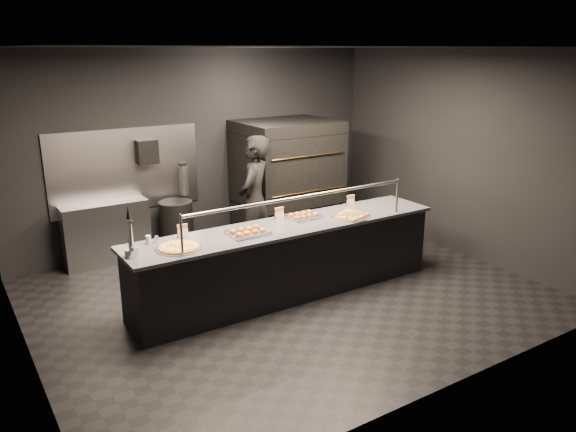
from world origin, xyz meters
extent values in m
plane|color=black|center=(0.00, 0.00, 0.00)|extent=(6.00, 6.00, 0.00)
plane|color=black|center=(0.00, 0.00, 3.00)|extent=(6.00, 6.00, 0.00)
cube|color=black|center=(0.00, 2.50, 1.50)|extent=(6.00, 0.04, 3.00)
cube|color=black|center=(0.00, -2.50, 1.50)|extent=(6.00, 0.04, 3.00)
cube|color=black|center=(-3.00, 0.00, 1.50)|extent=(0.04, 5.00, 3.00)
cube|color=black|center=(3.00, 0.00, 1.50)|extent=(0.04, 5.00, 3.00)
cube|color=#99999E|center=(-1.20, 2.48, 1.30)|extent=(2.20, 0.02, 1.20)
cube|color=black|center=(0.00, 0.00, 0.44)|extent=(4.00, 0.70, 0.88)
cube|color=#3C3C41|center=(0.00, 0.00, 0.90)|extent=(4.10, 0.78, 0.04)
cylinder|color=#99999E|center=(-1.50, -0.30, 1.15)|extent=(0.03, 0.03, 0.45)
cylinder|color=#99999E|center=(1.50, -0.30, 1.15)|extent=(0.03, 0.03, 0.45)
cylinder|color=#99999E|center=(0.00, -0.30, 1.34)|extent=(3.00, 0.04, 0.04)
cube|color=black|center=(1.20, 1.90, 0.30)|extent=(1.50, 1.15, 0.60)
cube|color=black|center=(1.20, 1.90, 0.90)|extent=(1.50, 1.20, 0.55)
cube|color=black|center=(1.20, 1.90, 1.45)|extent=(1.50, 1.20, 0.55)
cube|color=black|center=(1.20, 1.90, 1.82)|extent=(1.50, 1.20, 0.18)
cylinder|color=gold|center=(1.20, 1.28, 0.90)|extent=(1.30, 0.02, 0.02)
cylinder|color=gold|center=(1.20, 1.28, 1.45)|extent=(1.30, 0.02, 0.02)
cube|color=#99999E|center=(-1.60, 2.32, 0.45)|extent=(1.20, 0.35, 0.90)
cube|color=black|center=(-0.90, 2.39, 1.55)|extent=(0.30, 0.20, 0.35)
cylinder|color=#B2B2B7|center=(-0.35, 2.40, 1.05)|extent=(0.14, 0.14, 0.45)
cube|color=black|center=(-0.35, 2.40, 1.30)|extent=(0.10, 0.06, 0.06)
cylinder|color=silver|center=(-1.95, -0.04, 0.96)|extent=(0.14, 0.14, 0.08)
cylinder|color=silver|center=(-1.95, -0.04, 1.14)|extent=(0.05, 0.05, 0.37)
cylinder|color=silver|center=(-1.95, -0.12, 1.31)|extent=(0.02, 0.10, 0.02)
cone|color=black|center=(-1.95, -0.04, 1.40)|extent=(0.05, 0.05, 0.14)
cylinder|color=silver|center=(-1.45, -0.08, 0.93)|extent=(0.50, 0.50, 0.01)
cylinder|color=#C88140|center=(-1.45, -0.08, 0.94)|extent=(0.44, 0.44, 0.02)
cylinder|color=#FCB552|center=(-1.45, -0.08, 0.95)|extent=(0.38, 0.38, 0.01)
cube|color=silver|center=(-0.59, -0.05, 0.93)|extent=(0.47, 0.36, 0.02)
ellipsoid|color=#B16B26|center=(-0.74, -0.13, 0.97)|extent=(0.08, 0.08, 0.05)
ellipsoid|color=#B16B26|center=(-0.74, 0.03, 0.97)|extent=(0.08, 0.08, 0.05)
ellipsoid|color=#B16B26|center=(-0.64, -0.13, 0.97)|extent=(0.08, 0.08, 0.05)
ellipsoid|color=#B16B26|center=(-0.64, 0.03, 0.97)|extent=(0.08, 0.08, 0.05)
ellipsoid|color=#B16B26|center=(-0.53, -0.13, 0.97)|extent=(0.08, 0.08, 0.05)
ellipsoid|color=#B16B26|center=(-0.53, 0.03, 0.97)|extent=(0.08, 0.08, 0.05)
ellipsoid|color=#B16B26|center=(-0.43, -0.13, 0.97)|extent=(0.08, 0.08, 0.05)
ellipsoid|color=#B16B26|center=(-0.43, 0.03, 0.97)|extent=(0.08, 0.08, 0.05)
cube|color=silver|center=(0.32, 0.15, 0.93)|extent=(0.48, 0.40, 0.02)
ellipsoid|color=#B16B26|center=(0.18, 0.08, 0.96)|extent=(0.08, 0.08, 0.05)
ellipsoid|color=#B16B26|center=(0.18, 0.22, 0.96)|extent=(0.08, 0.08, 0.05)
ellipsoid|color=#B16B26|center=(0.28, 0.08, 0.96)|extent=(0.08, 0.08, 0.05)
ellipsoid|color=#B16B26|center=(0.28, 0.22, 0.96)|extent=(0.08, 0.08, 0.05)
ellipsoid|color=#B16B26|center=(0.37, 0.08, 0.96)|extent=(0.08, 0.08, 0.05)
ellipsoid|color=#B16B26|center=(0.37, 0.22, 0.96)|extent=(0.08, 0.08, 0.05)
ellipsoid|color=#B16B26|center=(0.47, 0.08, 0.96)|extent=(0.08, 0.08, 0.05)
ellipsoid|color=#B16B26|center=(0.47, 0.22, 0.96)|extent=(0.08, 0.08, 0.05)
cylinder|color=silver|center=(0.85, -0.15, 0.93)|extent=(0.48, 0.48, 0.01)
cube|color=#C88140|center=(0.85, -0.15, 0.94)|extent=(0.45, 0.43, 0.02)
cube|color=#FCB552|center=(0.85, -0.15, 0.95)|extent=(0.43, 0.40, 0.01)
cube|color=#4A8329|center=(0.85, -0.15, 0.96)|extent=(0.41, 0.38, 0.01)
cylinder|color=silver|center=(-1.67, 0.25, 0.97)|extent=(0.06, 0.06, 0.09)
cylinder|color=silver|center=(-1.58, 0.25, 0.96)|extent=(0.04, 0.04, 0.08)
cube|color=white|center=(-1.26, 0.28, 1.00)|extent=(0.12, 0.04, 0.15)
cube|color=white|center=(0.05, 0.28, 1.00)|extent=(0.12, 0.04, 0.15)
cube|color=white|center=(1.20, 0.28, 1.00)|extent=(0.12, 0.04, 0.15)
cylinder|color=black|center=(-0.62, 2.12, 0.41)|extent=(0.49, 0.49, 0.82)
imported|color=black|center=(0.19, 1.17, 0.93)|extent=(0.80, 0.78, 1.85)
camera|label=1|loc=(-3.54, -5.49, 2.98)|focal=35.00mm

